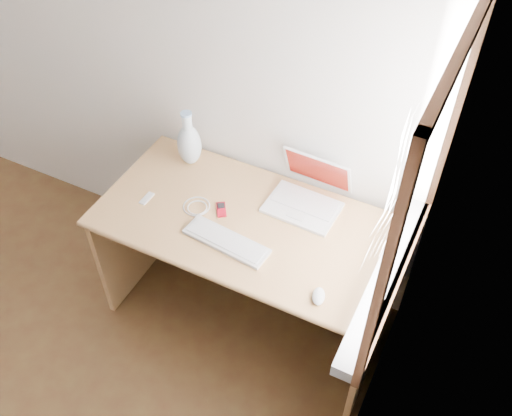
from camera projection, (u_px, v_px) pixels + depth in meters
The scene contains 10 objects.
back_wall at pixel (90, 17), 2.71m from camera, with size 3.50×0.04×2.60m, color white.
window at pixel (417, 191), 1.91m from camera, with size 0.11×0.99×1.10m.
desk at pixel (256, 239), 2.77m from camera, with size 1.37×0.69×0.73m.
laptop at pixel (306, 195), 2.61m from camera, with size 0.34×0.28×0.22m.
external_keyboard at pixel (226, 241), 2.47m from camera, with size 0.40×0.16×0.02m.
mouse at pixel (319, 296), 2.26m from camera, with size 0.05×0.09×0.03m, color white.
ipod at pixel (221, 210), 2.61m from camera, with size 0.09×0.10×0.01m.
cable_coil at pixel (197, 206), 2.63m from camera, with size 0.13×0.13×0.01m, color white.
remote at pixel (147, 198), 2.66m from camera, with size 0.03×0.08×0.01m, color white.
vase at pixel (189, 143), 2.76m from camera, with size 0.12×0.12×0.30m.
Camera 1 is at (1.85, -0.17, 2.60)m, focal length 40.00 mm.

